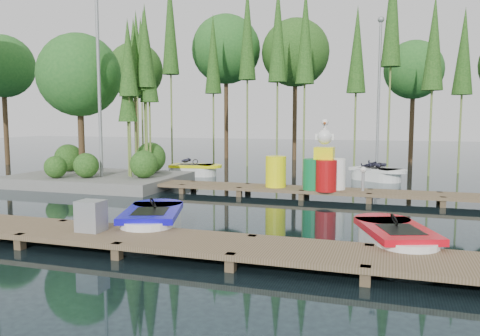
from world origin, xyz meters
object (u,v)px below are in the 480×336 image
(boat_blue, at_px, (153,222))
(boat_yellow_far, at_px, (193,170))
(island, at_px, (94,101))
(utility_cabinet, at_px, (91,216))
(yellow_barrel, at_px, (276,172))
(drum_cluster, at_px, (325,169))
(boat_red, at_px, (395,241))

(boat_blue, height_order, boat_yellow_far, boat_yellow_far)
(island, xyz_separation_m, utility_cabinet, (5.32, -7.79, -2.58))
(yellow_barrel, bearing_deg, island, 173.89)
(island, xyz_separation_m, boat_yellow_far, (2.63, 3.41, -2.93))
(island, bearing_deg, boat_blue, -47.39)
(island, bearing_deg, drum_cluster, -6.04)
(boat_red, xyz_separation_m, boat_yellow_far, (-8.41, 9.88, 0.02))
(utility_cabinet, height_order, yellow_barrel, yellow_barrel)
(yellow_barrel, xyz_separation_m, drum_cluster, (1.60, -0.16, 0.15))
(boat_blue, relative_size, boat_yellow_far, 1.10)
(boat_blue, height_order, boat_red, boat_blue)
(boat_blue, distance_m, yellow_barrel, 5.90)
(drum_cluster, bearing_deg, boat_blue, -118.53)
(boat_red, relative_size, drum_cluster, 1.19)
(island, height_order, boat_red, island)
(boat_yellow_far, relative_size, yellow_barrel, 2.50)
(boat_red, xyz_separation_m, yellow_barrel, (-3.66, 5.68, 0.57))
(utility_cabinet, relative_size, yellow_barrel, 0.61)
(island, bearing_deg, yellow_barrel, -6.11)
(island, height_order, yellow_barrel, island)
(utility_cabinet, bearing_deg, boat_red, 13.00)
(island, height_order, boat_yellow_far, island)
(yellow_barrel, bearing_deg, utility_cabinet, -106.36)
(yellow_barrel, bearing_deg, boat_blue, -103.91)
(boat_red, height_order, drum_cluster, drum_cluster)
(island, relative_size, boat_blue, 2.43)
(boat_red, distance_m, boat_yellow_far, 12.97)
(boat_blue, distance_m, boat_yellow_far, 10.45)
(boat_yellow_far, bearing_deg, island, -114.88)
(boat_blue, relative_size, drum_cluster, 1.26)
(boat_yellow_far, height_order, drum_cluster, drum_cluster)
(drum_cluster, bearing_deg, boat_red, -69.56)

